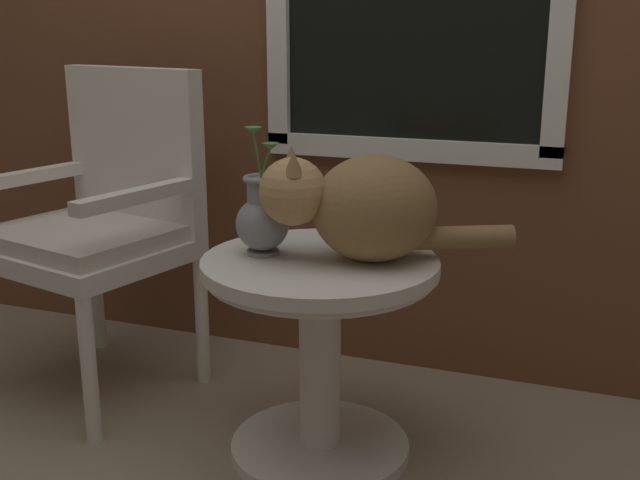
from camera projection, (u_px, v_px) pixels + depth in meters
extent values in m
plane|color=gray|center=(224.00, 454.00, 2.12)|extent=(6.00, 6.00, 0.00)
cube|color=silver|center=(407.00, 150.00, 2.48)|extent=(0.96, 0.03, 0.07)
cylinder|color=silver|center=(320.00, 446.00, 2.14)|extent=(0.49, 0.49, 0.03)
cylinder|color=silver|center=(320.00, 359.00, 2.07)|extent=(0.11, 0.11, 0.49)
cylinder|color=silver|center=(320.00, 265.00, 2.00)|extent=(0.62, 0.62, 0.03)
torus|color=silver|center=(320.00, 275.00, 2.01)|extent=(0.59, 0.59, 0.02)
cylinder|color=silver|center=(89.00, 370.00, 2.14)|extent=(0.04, 0.04, 0.43)
cylinder|color=silver|center=(96.00, 291.00, 2.79)|extent=(0.04, 0.04, 0.43)
cylinder|color=silver|center=(202.00, 320.00, 2.51)|extent=(0.04, 0.04, 0.43)
cube|color=silver|center=(87.00, 251.00, 2.40)|extent=(0.66, 0.62, 0.06)
cube|color=beige|center=(86.00, 234.00, 2.39)|extent=(0.62, 0.58, 0.05)
cube|color=silver|center=(135.00, 149.00, 2.50)|extent=(0.56, 0.19, 0.52)
cube|color=silver|center=(30.00, 176.00, 2.48)|extent=(0.16, 0.46, 0.04)
cube|color=silver|center=(140.00, 195.00, 2.21)|extent=(0.16, 0.46, 0.04)
ellipsoid|color=olive|center=(374.00, 208.00, 1.95)|extent=(0.41, 0.38, 0.27)
sphere|color=tan|center=(293.00, 191.00, 1.92)|extent=(0.17, 0.17, 0.17)
cone|color=olive|center=(291.00, 158.00, 1.94)|extent=(0.05, 0.05, 0.06)
cone|color=olive|center=(294.00, 164.00, 1.85)|extent=(0.05, 0.05, 0.06)
cylinder|color=olive|center=(458.00, 237.00, 1.99)|extent=(0.29, 0.18, 0.06)
cylinder|color=gray|center=(263.00, 252.00, 2.03)|extent=(0.08, 0.08, 0.01)
ellipsoid|color=gray|center=(262.00, 224.00, 2.01)|extent=(0.14, 0.14, 0.14)
cylinder|color=gray|center=(262.00, 192.00, 1.99)|extent=(0.08, 0.08, 0.07)
torus|color=gray|center=(261.00, 179.00, 1.98)|extent=(0.10, 0.10, 0.02)
cylinder|color=#47893D|center=(257.00, 155.00, 1.96)|extent=(0.02, 0.02, 0.13)
cone|color=#47893D|center=(253.00, 131.00, 1.93)|extent=(0.04, 0.04, 0.02)
cylinder|color=#47893D|center=(266.00, 163.00, 1.96)|extent=(0.04, 0.01, 0.09)
cone|color=#47893D|center=(270.00, 147.00, 1.94)|extent=(0.04, 0.04, 0.02)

